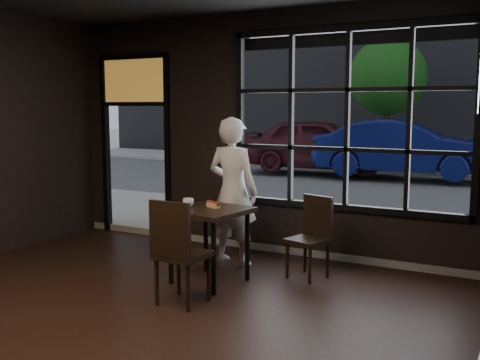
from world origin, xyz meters
The scene contains 14 objects.
floor centered at (0.00, 0.00, -0.01)m, with size 6.00×7.00×0.02m, color black.
wall_right centered at (3.00, 0.00, 1.60)m, with size 0.04×7.00×3.20m, color black.
window_frame centered at (1.20, 3.50, 1.80)m, with size 3.06×0.12×2.28m, color black.
stained_transom centered at (-2.10, 3.50, 2.35)m, with size 1.20×0.06×0.70m, color orange.
street_asphalt centered at (0.00, 24.00, -0.02)m, with size 60.00×41.00×0.04m, color #545456.
cafe_table centered at (0.13, 1.98, 0.42)m, with size 0.78×0.78×0.85m, color black.
chair_near centered at (0.25, 1.27, 0.53)m, with size 0.46×0.46×1.06m, color black.
chair_window centered at (1.04, 2.65, 0.47)m, with size 0.41×0.41×0.94m, color black.
man centered at (-0.01, 2.77, 0.92)m, with size 0.67×0.44×1.84m, color silver.
hotdog centered at (0.14, 2.05, 0.87)m, with size 0.20×0.08×0.06m, color tan, non-canonical shape.
cup centered at (-0.13, 1.96, 0.89)m, with size 0.12×0.12×0.10m, color silver.
navy_car centered at (0.07, 11.94, 0.86)m, with size 1.61×4.61×1.52m, color #0A114A.
maroon_car centered at (-2.32, 12.08, 0.87)m, with size 1.82×4.52×1.54m, color #42161D.
tree_left centered at (-1.03, 14.50, 2.87)m, with size 2.39×2.39×4.08m.
Camera 1 is at (3.34, -3.24, 1.96)m, focal length 42.00 mm.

